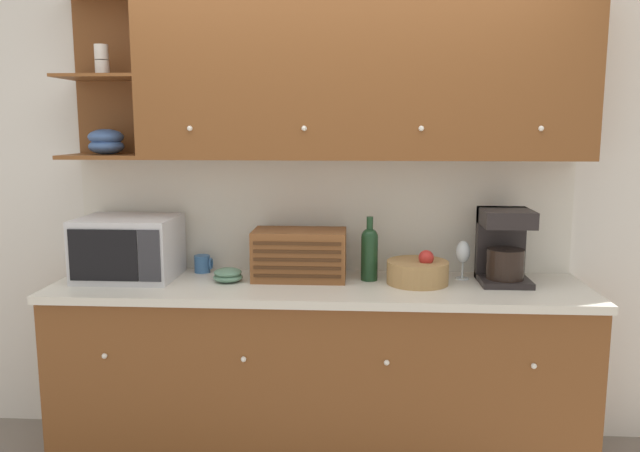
% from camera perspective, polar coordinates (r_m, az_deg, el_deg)
% --- Properties ---
extents(ground_plane, '(24.00, 24.00, 0.00)m').
position_cam_1_polar(ground_plane, '(3.76, 0.21, -17.95)').
color(ground_plane, slate).
extents(wall_back, '(5.05, 0.06, 2.60)m').
position_cam_1_polar(wall_back, '(3.40, 0.26, 2.17)').
color(wall_back, silver).
rests_on(wall_back, ground_plane).
extents(counter_unit, '(2.67, 0.64, 0.93)m').
position_cam_1_polar(counter_unit, '(3.29, -0.10, -13.12)').
color(counter_unit, brown).
rests_on(counter_unit, ground_plane).
extents(backsplash_panel, '(2.65, 0.01, 0.62)m').
position_cam_1_polar(backsplash_panel, '(3.38, 0.22, 1.07)').
color(backsplash_panel, silver).
rests_on(backsplash_panel, counter_unit).
extents(upper_cabinets, '(2.65, 0.35, 0.86)m').
position_cam_1_polar(upper_cabinets, '(3.19, 3.20, 13.79)').
color(upper_cabinets, brown).
rests_on(upper_cabinets, backsplash_panel).
extents(microwave, '(0.49, 0.40, 0.32)m').
position_cam_1_polar(microwave, '(3.37, -17.09, -1.90)').
color(microwave, silver).
rests_on(microwave, counter_unit).
extents(mug, '(0.10, 0.08, 0.09)m').
position_cam_1_polar(mug, '(3.43, -10.67, -3.42)').
color(mug, '#38669E').
rests_on(mug, counter_unit).
extents(bowl_stack_on_counter, '(0.15, 0.15, 0.07)m').
position_cam_1_polar(bowl_stack_on_counter, '(3.20, -8.42, -4.46)').
color(bowl_stack_on_counter, slate).
rests_on(bowl_stack_on_counter, counter_unit).
extents(bread_box, '(0.47, 0.26, 0.26)m').
position_cam_1_polar(bread_box, '(3.21, -1.88, -2.63)').
color(bread_box, brown).
rests_on(bread_box, counter_unit).
extents(wine_bottle, '(0.09, 0.09, 0.33)m').
position_cam_1_polar(wine_bottle, '(3.19, 4.54, -2.34)').
color(wine_bottle, '#19381E').
rests_on(wine_bottle, counter_unit).
extents(fruit_basket, '(0.31, 0.31, 0.18)m').
position_cam_1_polar(fruit_basket, '(3.17, 8.93, -4.15)').
color(fruit_basket, '#A87F4C').
rests_on(fruit_basket, counter_unit).
extents(wine_glass, '(0.07, 0.07, 0.20)m').
position_cam_1_polar(wine_glass, '(3.28, 12.94, -2.45)').
color(wine_glass, silver).
rests_on(wine_glass, counter_unit).
extents(coffee_maker, '(0.24, 0.27, 0.37)m').
position_cam_1_polar(coffee_maker, '(3.26, 16.46, -1.71)').
color(coffee_maker, black).
rests_on(coffee_maker, counter_unit).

